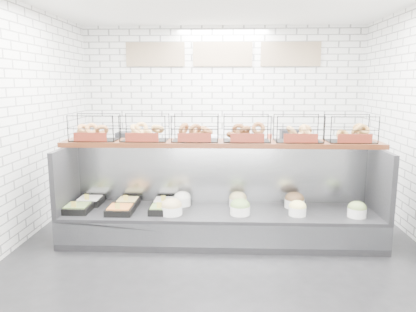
{
  "coord_description": "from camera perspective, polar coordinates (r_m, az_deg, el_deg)",
  "views": [
    {
      "loc": [
        0.05,
        -4.67,
        2.0
      ],
      "look_at": [
        -0.16,
        0.45,
        1.07
      ],
      "focal_mm": 35.0,
      "sensor_mm": 36.0,
      "label": 1
    }
  ],
  "objects": [
    {
      "name": "bagel_shelf",
      "position": [
        5.22,
        1.86,
        3.45
      ],
      "size": [
        4.1,
        0.5,
        0.4
      ],
      "color": "#3C1A0D",
      "rests_on": "display_case"
    },
    {
      "name": "ground",
      "position": [
        5.08,
        1.68,
        -12.95
      ],
      "size": [
        5.5,
        5.5,
        0.0
      ],
      "primitive_type": "plane",
      "color": "black",
      "rests_on": "ground"
    },
    {
      "name": "room_shell",
      "position": [
        5.27,
        1.88,
        10.87
      ],
      "size": [
        5.02,
        5.51,
        3.01
      ],
      "color": "silver",
      "rests_on": "ground"
    },
    {
      "name": "display_case",
      "position": [
        5.28,
        1.54,
        -8.21
      ],
      "size": [
        4.0,
        0.9,
        1.2
      ],
      "color": "black",
      "rests_on": "ground"
    },
    {
      "name": "prep_counter",
      "position": [
        7.26,
        1.88,
        -1.93
      ],
      "size": [
        4.0,
        0.6,
        1.2
      ],
      "color": "#93969B",
      "rests_on": "ground"
    }
  ]
}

